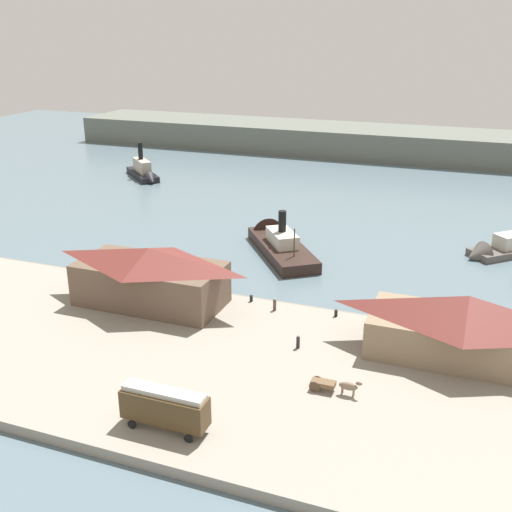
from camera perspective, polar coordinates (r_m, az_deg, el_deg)
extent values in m
plane|color=slate|center=(95.97, -5.24, -2.67)|extent=(320.00, 320.00, 0.00)
cube|color=gray|center=(78.58, -12.29, -8.16)|extent=(110.00, 36.00, 1.20)
cube|color=slate|center=(92.83, -6.21, -3.20)|extent=(110.00, 0.80, 1.00)
cube|color=brown|center=(86.81, -9.65, -2.51)|extent=(20.09, 9.60, 5.87)
pyramid|color=maroon|center=(85.31, -9.81, 0.00)|extent=(20.49, 10.08, 2.26)
cube|color=#847056|center=(76.31, 18.58, -7.23)|extent=(21.73, 9.64, 4.68)
pyramid|color=maroon|center=(74.64, 18.91, -4.58)|extent=(22.16, 10.12, 3.11)
cube|color=#4C381E|center=(61.29, -8.38, -13.59)|extent=(8.64, 2.35, 2.90)
cube|color=beige|center=(60.36, -8.47, -12.26)|extent=(8.30, 1.65, 0.50)
cylinder|color=black|center=(62.03, -5.21, -15.12)|extent=(0.90, 0.18, 0.90)
cylinder|color=black|center=(60.35, -6.22, -16.31)|extent=(0.90, 0.18, 0.90)
cylinder|color=black|center=(64.50, -10.20, -13.83)|extent=(0.90, 0.18, 0.90)
cylinder|color=black|center=(62.89, -11.32, -14.92)|extent=(0.90, 0.18, 0.90)
cube|color=brown|center=(67.41, 6.19, -11.54)|extent=(2.57, 1.23, 0.50)
cylinder|color=#4C3828|center=(68.20, 5.68, -11.35)|extent=(1.20, 0.10, 1.20)
cylinder|color=#4C3828|center=(67.19, 5.39, -11.87)|extent=(1.20, 0.10, 1.20)
ellipsoid|color=#7A6651|center=(66.79, 8.47, -11.74)|extent=(2.00, 0.70, 0.90)
ellipsoid|color=#7A6651|center=(66.33, 9.44, -11.49)|extent=(0.70, 0.32, 0.44)
cylinder|color=#7A6651|center=(67.18, 8.99, -12.16)|extent=(0.16, 0.16, 1.00)
cylinder|color=#7A6651|center=(66.85, 8.92, -12.34)|extent=(0.16, 0.16, 1.00)
cylinder|color=#7A6651|center=(67.37, 7.97, -12.00)|extent=(0.16, 0.16, 1.00)
cylinder|color=#7A6651|center=(67.04, 7.89, -12.17)|extent=(0.16, 0.16, 1.00)
cylinder|color=#4C3D33|center=(84.36, 1.72, -4.54)|extent=(0.44, 0.44, 1.51)
sphere|color=#CCA889|center=(83.99, 1.73, -3.98)|extent=(0.28, 0.28, 0.28)
cylinder|color=#232328|center=(75.15, 3.88, -7.93)|extent=(0.43, 0.43, 1.48)
sphere|color=#CCA889|center=(74.74, 3.90, -7.34)|extent=(0.27, 0.27, 0.27)
cylinder|color=black|center=(87.06, -0.44, -3.91)|extent=(0.44, 0.44, 0.90)
cylinder|color=black|center=(83.46, 7.35, -5.23)|extent=(0.44, 0.44, 0.90)
cube|color=black|center=(107.80, 2.41, 0.63)|extent=(17.84, 20.94, 1.97)
cone|color=black|center=(117.32, 0.84, 2.32)|extent=(7.07, 6.60, 5.98)
cube|color=beige|center=(107.09, 2.43, 1.69)|extent=(7.58, 8.43, 2.25)
cylinder|color=black|center=(106.30, 2.43, 3.21)|extent=(1.36, 1.36, 3.65)
cylinder|color=brown|center=(101.02, 3.53, 1.24)|extent=(0.24, 0.24, 4.77)
cone|color=#514C47|center=(112.02, 19.56, -0.01)|extent=(5.65, 5.70, 4.74)
cube|color=black|center=(165.75, -10.37, 7.36)|extent=(14.33, 13.94, 1.51)
cone|color=black|center=(158.49, -9.60, 6.80)|extent=(4.82, 4.87, 4.07)
cube|color=#B2A893|center=(165.25, -10.42, 8.15)|extent=(7.91, 7.69, 3.19)
cylinder|color=black|center=(165.18, -10.58, 9.47)|extent=(1.22, 1.22, 4.31)
cube|color=#60665B|center=(195.96, 9.03, 10.43)|extent=(180.00, 24.00, 8.00)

